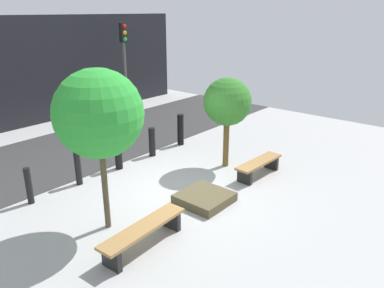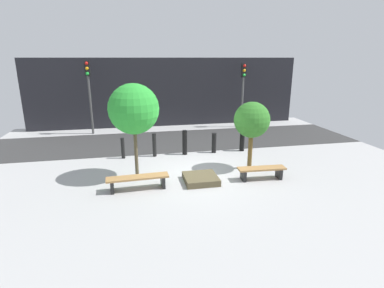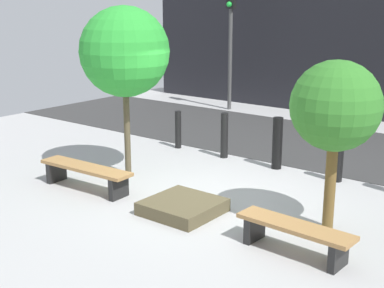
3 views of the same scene
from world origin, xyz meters
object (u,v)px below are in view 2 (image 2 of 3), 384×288
at_px(bollard_far_right, 242,140).
at_px(traffic_light_mid_west, 243,84).
at_px(bench_left, 138,180).
at_px(bench_right, 262,171).
at_px(tree_behind_right_bench, 252,120).
at_px(tree_behind_left_bench, 134,109).
at_px(traffic_light_west, 89,85).
at_px(planter_bed, 201,179).
at_px(bollard_far_left, 123,148).
at_px(bollard_right, 214,143).
at_px(bollard_left, 154,145).
at_px(bollard_center, 185,142).

xyz_separation_m(bollard_far_right, traffic_light_mid_west, (1.71, 4.63, 2.06)).
distance_m(bench_left, bollard_far_right, 5.73).
distance_m(bench_right, tree_behind_right_bench, 1.89).
bearing_deg(tree_behind_left_bench, traffic_light_west, 108.10).
relative_size(planter_bed, bollard_far_left, 1.27).
height_order(bench_right, tree_behind_right_bench, tree_behind_right_bench).
xyz_separation_m(bollard_far_right, traffic_light_west, (-6.93, 4.63, 2.16)).
distance_m(traffic_light_west, traffic_light_mid_west, 8.64).
xyz_separation_m(tree_behind_right_bench, bollard_far_left, (-4.71, 2.17, -1.42)).
height_order(bench_left, bollard_far_right, bollard_far_right).
height_order(bollard_right, traffic_light_mid_west, traffic_light_mid_west).
xyz_separation_m(tree_behind_left_bench, bollard_right, (3.40, 2.17, -1.96)).
distance_m(planter_bed, bollard_far_left, 4.03).
height_order(bollard_far_right, traffic_light_west, traffic_light_west).
xyz_separation_m(planter_bed, traffic_light_west, (-4.32, 7.69, 2.57)).
distance_m(tree_behind_right_bench, bollard_right, 2.71).
height_order(bench_right, bollard_left, bollard_left).
bearing_deg(planter_bed, bollard_left, 113.13).
relative_size(bench_right, tree_behind_left_bench, 0.51).
bearing_deg(traffic_light_mid_west, bollard_right, -123.07).
xyz_separation_m(bench_left, planter_bed, (2.10, 0.20, -0.22)).
bearing_deg(bollard_center, traffic_light_mid_west, 46.98).
bearing_deg(tree_behind_right_bench, bollard_far_left, 155.20).
distance_m(bench_left, planter_bed, 2.12).
xyz_separation_m(bollard_far_left, bollard_far_right, (5.22, 0.00, 0.08)).
distance_m(tree_behind_left_bench, bollard_right, 4.49).
relative_size(planter_bed, bollard_far_right, 1.08).
bearing_deg(bollard_right, bollard_center, 180.00).
relative_size(tree_behind_right_bench, bollard_right, 2.88).
relative_size(bollard_far_left, bollard_center, 0.82).
bearing_deg(bollard_center, bollard_right, 0.00).
xyz_separation_m(bollard_left, traffic_light_mid_west, (5.63, 4.63, 2.07)).
height_order(tree_behind_right_bench, bollard_left, tree_behind_right_bench).
bearing_deg(bench_left, bollard_far_left, 96.10).
relative_size(tree_behind_left_bench, bollard_left, 3.28).
height_order(bollard_center, bollard_right, bollard_center).
height_order(tree_behind_left_bench, bollard_left, tree_behind_left_bench).
relative_size(bollard_center, bollard_right, 1.21).
bearing_deg(bollard_left, bollard_far_left, 180.00).
xyz_separation_m(bollard_far_left, bollard_right, (3.92, 0.00, 0.00)).
relative_size(tree_behind_left_bench, bollard_right, 3.71).
xyz_separation_m(planter_bed, tree_behind_left_bench, (-2.10, 0.88, 2.30)).
bearing_deg(traffic_light_west, tree_behind_right_bench, -46.68).
bearing_deg(planter_bed, bollard_far_right, 49.50).
bearing_deg(bollard_center, bollard_left, 180.00).
relative_size(tree_behind_left_bench, traffic_light_west, 0.84).
xyz_separation_m(bench_left, bollard_left, (0.79, 3.26, 0.17)).
relative_size(bench_left, traffic_light_west, 0.51).
distance_m(bench_left, traffic_light_mid_west, 10.41).
relative_size(bollard_right, bollard_far_right, 0.85).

